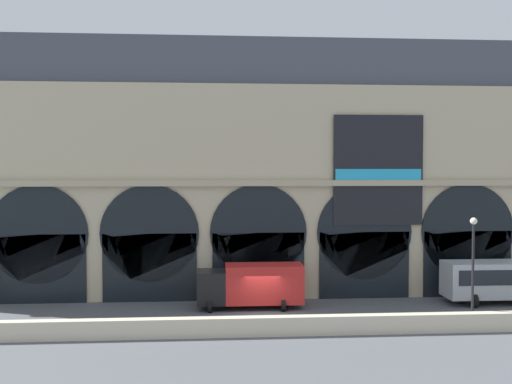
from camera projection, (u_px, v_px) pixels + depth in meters
The scene contains 5 objects.
ground_plane at pixel (264, 317), 38.27m from camera, with size 200.00×200.00×0.00m, color #54565B.
quay_parapet_wall at pixel (270, 326), 33.89m from camera, with size 90.00×0.70×1.14m, color beige.
station_building at pixel (257, 172), 45.27m from camera, with size 50.44×5.22×19.97m.
box_truck_center at pixel (252, 284), 40.52m from camera, with size 7.50×2.91×3.12m.
street_lamp_quayside at pixel (473, 257), 35.44m from camera, with size 0.44×0.44×6.90m.
Camera 1 is at (-3.23, -37.77, 9.89)m, focal length 40.01 mm.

